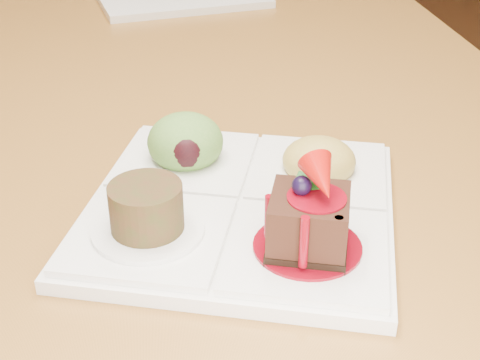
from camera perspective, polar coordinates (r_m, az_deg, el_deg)
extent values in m
plane|color=#582D19|center=(1.53, -7.54, -13.92)|extent=(6.00, 6.00, 0.00)
cube|color=#955E26|center=(1.15, -10.00, 13.12)|extent=(1.00, 1.80, 0.04)
cylinder|color=#955E26|center=(2.10, 3.84, 10.56)|extent=(0.06, 0.06, 0.71)
cylinder|color=#311E10|center=(1.52, 17.73, -4.28)|extent=(0.04, 0.04, 0.47)
cube|color=white|center=(0.56, 0.00, -2.55)|extent=(0.31, 0.31, 0.01)
cube|color=white|center=(0.50, 5.74, -6.04)|extent=(0.15, 0.15, 0.01)
cube|color=white|center=(0.52, -7.81, -4.67)|extent=(0.15, 0.15, 0.01)
cube|color=white|center=(0.62, -4.61, 1.69)|extent=(0.15, 0.15, 0.01)
cube|color=white|center=(0.61, 6.70, 0.75)|extent=(0.15, 0.15, 0.01)
cylinder|color=maroon|center=(0.50, 5.76, -5.65)|extent=(0.08, 0.08, 0.00)
cube|color=black|center=(0.50, 5.78, -5.40)|extent=(0.07, 0.07, 0.01)
cube|color=black|center=(0.49, 5.91, -3.27)|extent=(0.07, 0.07, 0.04)
cylinder|color=maroon|center=(0.48, 6.03, -1.34)|extent=(0.04, 0.04, 0.00)
sphere|color=black|center=(0.47, 5.29, -0.47)|extent=(0.01, 0.01, 0.01)
cone|color=#A5100A|center=(0.46, 7.00, 0.09)|extent=(0.03, 0.04, 0.04)
cube|color=#104010|center=(0.48, 6.11, -0.09)|extent=(0.01, 0.02, 0.01)
cube|color=#104010|center=(0.48, 5.28, -0.03)|extent=(0.02, 0.02, 0.01)
cylinder|color=maroon|center=(0.46, 5.48, -5.30)|extent=(0.01, 0.01, 0.04)
cylinder|color=maroon|center=(0.47, 8.29, -5.06)|extent=(0.01, 0.01, 0.04)
cylinder|color=maroon|center=(0.49, 2.47, -3.13)|extent=(0.01, 0.01, 0.03)
cylinder|color=white|center=(0.52, -7.85, -4.21)|extent=(0.09, 0.09, 0.00)
cylinder|color=#462114|center=(0.51, -8.01, -2.31)|extent=(0.06, 0.06, 0.04)
cylinder|color=#4B3210|center=(0.50, -8.11, -1.12)|extent=(0.05, 0.05, 0.00)
ellipsoid|color=olive|center=(0.61, -4.69, 3.26)|extent=(0.07, 0.07, 0.05)
ellipsoid|color=black|center=(0.59, -4.57, 2.36)|extent=(0.03, 0.03, 0.03)
ellipsoid|color=#AD993E|center=(0.60, 6.76, 1.64)|extent=(0.07, 0.07, 0.04)
cube|color=#B93F0D|center=(0.61, 7.87, 2.20)|extent=(0.02, 0.02, 0.01)
cube|color=#477319|center=(0.62, 7.02, 2.68)|extent=(0.02, 0.02, 0.02)
cube|color=#B93F0D|center=(0.61, 5.72, 2.66)|extent=(0.02, 0.02, 0.02)
cube|color=#477319|center=(0.60, 5.16, 1.88)|extent=(0.02, 0.02, 0.02)
cube|color=#B93F0D|center=(0.59, 5.94, 1.50)|extent=(0.02, 0.02, 0.01)
cube|color=#477319|center=(0.58, 7.33, 1.33)|extent=(0.02, 0.02, 0.01)
cube|color=#B93F0D|center=(0.59, 8.23, 1.72)|extent=(0.02, 0.02, 0.01)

